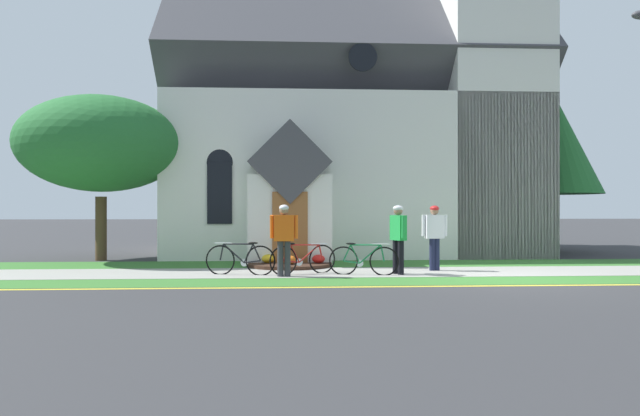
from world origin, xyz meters
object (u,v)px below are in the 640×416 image
Objects in this scene: bicycle_orange at (241,259)px; roadside_conifer at (550,141)px; yard_deciduous_tree at (101,144)px; bicycle_red at (303,259)px; cyclist_in_red_jersey at (398,234)px; bicycle_white at (363,260)px; church_sign at (289,221)px; cyclist_in_yellow_jersey at (434,232)px; cyclist_in_blue_jersey at (284,234)px.

roadside_conifer reaches higher than bicycle_orange.
bicycle_orange is at bearing -41.90° from yard_deciduous_tree.
bicycle_red is 0.27× the size of roadside_conifer.
cyclist_in_red_jersey is (3.87, -0.12, 0.62)m from bicycle_orange.
cyclist_in_red_jersey reaches higher than bicycle_white.
cyclist_in_red_jersey is at bearing -134.96° from roadside_conifer.
yard_deciduous_tree reaches higher than church_sign.
roadside_conifer is at bearing 32.71° from bicycle_orange.
cyclist_in_red_jersey is at bearing -144.71° from cyclist_in_yellow_jersey.
church_sign is at bearing 123.61° from bicycle_white.
bicycle_white is 0.99× the size of cyclist_in_red_jersey.
church_sign is 1.13× the size of cyclist_in_red_jersey.
bicycle_orange reaches higher than bicycle_red.
yard_deciduous_tree reaches higher than bicycle_white.
church_sign is at bearing 153.95° from cyclist_in_yellow_jersey.
yard_deciduous_tree reaches higher than cyclist_in_red_jersey.
cyclist_in_blue_jersey reaches higher than cyclist_in_red_jersey.
roadside_conifer is (8.13, 7.34, 3.82)m from bicycle_white.
bicycle_white is 2.25m from cyclist_in_yellow_jersey.
bicycle_orange is 7.06m from yard_deciduous_tree.
cyclist_in_red_jersey is at bearing -6.02° from bicycle_red.
church_sign is 2.92m from bicycle_orange.
bicycle_white is 0.98× the size of cyclist_in_blue_jersey.
roadside_conifer is (11.13, 7.15, 3.81)m from bicycle_orange.
bicycle_red is at bearing -171.16° from cyclist_in_yellow_jersey.
church_sign reaches higher than cyclist_in_blue_jersey.
bicycle_white is at bearing -3.63° from bicycle_orange.
cyclist_in_yellow_jersey is at bearing 8.84° from bicycle_red.
bicycle_red is 8.09m from yard_deciduous_tree.
bicycle_orange is at bearing -147.29° from roadside_conifer.
bicycle_orange is 1.01× the size of cyclist_in_blue_jersey.
roadside_conifer is (9.60, 7.02, 3.82)m from bicycle_red.
yard_deciduous_tree is (-6.19, 4.06, 3.25)m from bicycle_red.
cyclist_in_yellow_jersey is (1.98, 0.86, 0.63)m from bicycle_white.
bicycle_red is at bearing -143.84° from roadside_conifer.
church_sign is 1.16× the size of bicycle_red.
cyclist_in_red_jersey reaches higher than bicycle_red.
bicycle_white is at bearing 7.08° from cyclist_in_blue_jersey.
cyclist_in_yellow_jersey is 0.27× the size of roadside_conifer.
bicycle_red is 1.51m from bicycle_white.
yard_deciduous_tree is at bearing 146.77° from bicycle_red.
bicycle_red is at bearing -82.21° from church_sign.
bicycle_white is 9.41m from yard_deciduous_tree.
church_sign is at bearing 64.50° from bicycle_orange.
roadside_conifer is at bearing 45.04° from cyclist_in_red_jersey.
cyclist_in_red_jersey is at bearing -44.57° from church_sign.
bicycle_white is 0.33× the size of yard_deciduous_tree.
church_sign reaches higher than bicycle_orange.
yard_deciduous_tree reaches higher than bicycle_orange.
cyclist_in_blue_jersey is 0.28× the size of roadside_conifer.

